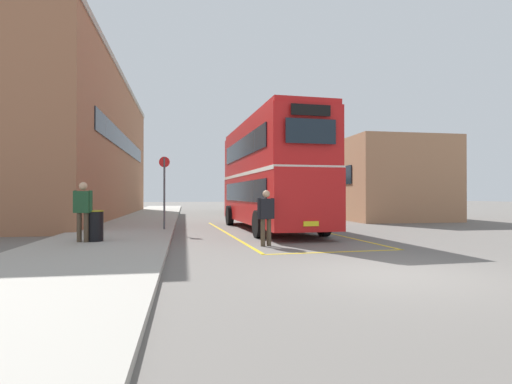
{
  "coord_description": "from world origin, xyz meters",
  "views": [
    {
      "loc": [
        -4.06,
        -7.31,
        1.56
      ],
      "look_at": [
        -0.45,
        13.09,
        1.7
      ],
      "focal_mm": 28.36,
      "sensor_mm": 36.0,
      "label": 1
    }
  ],
  "objects_px": {
    "bus_stop_sign": "(164,186)",
    "pedestrian_waiting_near": "(83,207)",
    "single_deck_bus": "(259,194)",
    "litter_bin": "(95,226)",
    "double_decker_bus": "(269,173)",
    "pedestrian_boarding": "(266,214)"
  },
  "relations": [
    {
      "from": "bus_stop_sign",
      "to": "pedestrian_waiting_near",
      "type": "bearing_deg",
      "value": -117.19
    },
    {
      "from": "single_deck_bus",
      "to": "litter_bin",
      "type": "bearing_deg",
      "value": -112.5
    },
    {
      "from": "litter_bin",
      "to": "double_decker_bus",
      "type": "bearing_deg",
      "value": 35.15
    },
    {
      "from": "single_deck_bus",
      "to": "bus_stop_sign",
      "type": "xyz_separation_m",
      "value": [
        -7.31,
        -18.12,
        0.28
      ]
    },
    {
      "from": "pedestrian_boarding",
      "to": "bus_stop_sign",
      "type": "relative_size",
      "value": 0.57
    },
    {
      "from": "double_decker_bus",
      "to": "pedestrian_waiting_near",
      "type": "relative_size",
      "value": 5.74
    },
    {
      "from": "pedestrian_waiting_near",
      "to": "single_deck_bus",
      "type": "bearing_deg",
      "value": 66.99
    },
    {
      "from": "double_decker_bus",
      "to": "pedestrian_boarding",
      "type": "distance_m",
      "value": 5.84
    },
    {
      "from": "pedestrian_waiting_near",
      "to": "litter_bin",
      "type": "bearing_deg",
      "value": 30.75
    },
    {
      "from": "double_decker_bus",
      "to": "single_deck_bus",
      "type": "relative_size",
      "value": 1.05
    },
    {
      "from": "pedestrian_boarding",
      "to": "bus_stop_sign",
      "type": "bearing_deg",
      "value": 122.86
    },
    {
      "from": "pedestrian_boarding",
      "to": "bus_stop_sign",
      "type": "height_order",
      "value": "bus_stop_sign"
    },
    {
      "from": "double_decker_bus",
      "to": "pedestrian_waiting_near",
      "type": "xyz_separation_m",
      "value": [
        -6.71,
        -4.69,
        -1.32
      ]
    },
    {
      "from": "pedestrian_waiting_near",
      "to": "bus_stop_sign",
      "type": "distance_m",
      "value": 4.83
    },
    {
      "from": "single_deck_bus",
      "to": "pedestrian_boarding",
      "type": "relative_size",
      "value": 5.8
    },
    {
      "from": "pedestrian_waiting_near",
      "to": "bus_stop_sign",
      "type": "relative_size",
      "value": 0.6
    },
    {
      "from": "double_decker_bus",
      "to": "pedestrian_boarding",
      "type": "bearing_deg",
      "value": -102.99
    },
    {
      "from": "pedestrian_waiting_near",
      "to": "litter_bin",
      "type": "distance_m",
      "value": 0.68
    },
    {
      "from": "bus_stop_sign",
      "to": "litter_bin",
      "type": "bearing_deg",
      "value": -114.74
    },
    {
      "from": "single_deck_bus",
      "to": "litter_bin",
      "type": "height_order",
      "value": "single_deck_bus"
    },
    {
      "from": "litter_bin",
      "to": "pedestrian_boarding",
      "type": "bearing_deg",
      "value": -10.87
    },
    {
      "from": "double_decker_bus",
      "to": "pedestrian_boarding",
      "type": "xyz_separation_m",
      "value": [
        -1.27,
        -5.5,
        -1.53
      ]
    }
  ]
}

